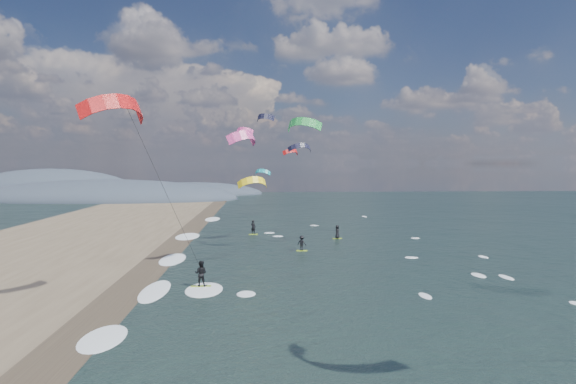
{
  "coord_description": "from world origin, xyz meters",
  "views": [
    {
      "loc": [
        -2.77,
        -18.19,
        8.79
      ],
      "look_at": [
        -1.0,
        12.0,
        7.0
      ],
      "focal_mm": 30.0,
      "sensor_mm": 36.0,
      "label": 1
    }
  ],
  "objects": [
    {
      "name": "far_kitesurfers",
      "position": [
        1.67,
        35.01,
        0.82
      ],
      "size": [
        10.98,
        12.38,
        1.8
      ],
      "color": "#9CC422",
      "rests_on": "ground"
    },
    {
      "name": "kitesurfer_near_b",
      "position": [
        -9.39,
        11.61,
        8.76
      ],
      "size": [
        7.04,
        9.41,
        13.39
      ],
      "color": "#9CC422",
      "rests_on": "ground"
    },
    {
      "name": "wet_sand_strip",
      "position": [
        -12.0,
        10.0,
        0.0
      ],
      "size": [
        3.0,
        240.0,
        0.0
      ],
      "primitive_type": "cube",
      "color": "#382D23",
      "rests_on": "ground"
    },
    {
      "name": "bg_kite_field",
      "position": [
        -0.75,
        52.58,
        11.31
      ],
      "size": [
        13.7,
        62.15,
        10.08
      ],
      "color": "teal",
      "rests_on": "ground"
    },
    {
      "name": "coastal_hills",
      "position": [
        -44.84,
        107.86,
        0.0
      ],
      "size": [
        80.0,
        41.0,
        15.0
      ],
      "color": "#3D4756",
      "rests_on": "ground"
    },
    {
      "name": "shoreline_surf",
      "position": [
        -10.8,
        14.75,
        0.0
      ],
      "size": [
        2.4,
        79.4,
        0.11
      ],
      "color": "white",
      "rests_on": "ground"
    }
  ]
}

